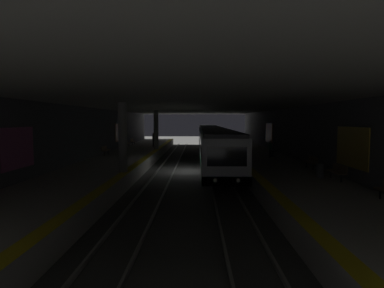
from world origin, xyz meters
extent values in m
plane|color=#42423F|center=(0.00, 0.00, 0.00)|extent=(120.00, 120.00, 0.00)
cube|color=gray|center=(0.00, -2.92, 0.08)|extent=(60.00, 0.09, 0.16)
cube|color=gray|center=(0.00, -1.48, 0.08)|extent=(60.00, 0.09, 0.16)
cube|color=gray|center=(0.00, 1.48, 0.08)|extent=(60.00, 0.09, 0.16)
cube|color=gray|center=(0.00, 2.92, 0.08)|extent=(60.00, 0.09, 0.16)
cube|color=#B7B2A8|center=(0.00, -6.55, 0.53)|extent=(60.00, 5.30, 1.05)
cube|color=yellow|center=(0.00, -4.20, 1.05)|extent=(60.00, 0.60, 0.01)
cube|color=#B7B2A8|center=(0.00, 6.55, 0.53)|extent=(60.00, 5.30, 1.05)
cube|color=yellow|center=(0.00, 4.20, 1.05)|extent=(60.00, 0.60, 0.01)
cube|color=#56565B|center=(0.00, -9.45, 2.80)|extent=(60.00, 0.50, 5.60)
cube|color=gold|center=(-9.65, -9.17, 2.95)|extent=(3.57, 0.06, 2.27)
cube|color=orange|center=(10.64, -9.17, 2.95)|extent=(3.33, 0.06, 2.28)
cube|color=#56565B|center=(0.00, 9.45, 2.80)|extent=(60.00, 0.50, 5.60)
cube|color=#BF4C8C|center=(-10.55, 9.17, 2.95)|extent=(3.05, 0.06, 2.24)
cube|color=orange|center=(10.87, 9.17, 2.95)|extent=(2.41, 0.06, 2.18)
cube|color=#ADAAA3|center=(0.00, 0.00, 5.80)|extent=(60.00, 19.40, 0.40)
cylinder|color=gray|center=(-6.86, 4.35, 3.33)|extent=(0.56, 0.56, 4.55)
cylinder|color=gray|center=(9.58, 4.35, 3.33)|extent=(0.56, 0.56, 4.55)
cube|color=silver|center=(-0.58, -2.20, 2.06)|extent=(18.26, 2.80, 2.70)
cube|color=#14663D|center=(-0.58, -2.20, 0.99)|extent=(18.26, 2.82, 0.56)
cube|color=black|center=(-0.58, -2.20, 2.41)|extent=(16.80, 2.83, 0.90)
cube|color=#47474C|center=(-0.58, -2.20, 3.53)|extent=(17.90, 2.58, 0.24)
cube|color=black|center=(-5.60, -2.20, 0.54)|extent=(2.20, 1.64, 0.76)
cube|color=black|center=(4.44, -2.20, 0.54)|extent=(2.20, 1.64, 0.76)
cube|color=black|center=(-9.73, -2.20, 2.41)|extent=(0.04, 2.24, 1.10)
cylinder|color=silver|center=(-9.73, -2.85, 1.06)|extent=(0.04, 0.24, 0.24)
cylinder|color=silver|center=(-9.73, -1.55, 1.06)|extent=(0.04, 0.24, 0.24)
cube|color=silver|center=(18.29, -2.20, 2.06)|extent=(18.26, 2.80, 2.70)
cube|color=#14663D|center=(18.29, -2.20, 0.99)|extent=(18.26, 2.82, 0.56)
cube|color=black|center=(18.29, -2.20, 2.41)|extent=(16.80, 2.83, 0.90)
cube|color=#47474C|center=(18.29, -2.20, 3.53)|extent=(17.90, 2.58, 0.24)
cube|color=black|center=(13.26, -2.20, 0.54)|extent=(2.20, 1.64, 0.76)
cube|color=black|center=(23.31, -2.20, 0.54)|extent=(2.20, 1.64, 0.76)
cylinder|color=#262628|center=(-13.76, -8.45, 1.26)|extent=(0.08, 0.08, 0.42)
cylinder|color=#262628|center=(-10.08, -8.45, 1.26)|extent=(0.08, 0.08, 0.42)
cylinder|color=#262628|center=(-8.72, -8.45, 1.26)|extent=(0.08, 0.08, 0.42)
cube|color=olive|center=(-9.40, -8.45, 1.51)|extent=(1.70, 0.44, 0.08)
cube|color=olive|center=(-9.40, -8.67, 1.71)|extent=(1.70, 0.06, 0.40)
cylinder|color=#262628|center=(-5.92, -8.45, 1.26)|extent=(0.08, 0.08, 0.42)
cylinder|color=#262628|center=(-4.56, -8.45, 1.26)|extent=(0.08, 0.08, 0.42)
cube|color=olive|center=(-5.24, -8.45, 1.51)|extent=(1.70, 0.44, 0.08)
cube|color=olive|center=(-5.24, -8.67, 1.71)|extent=(1.70, 0.06, 0.40)
cylinder|color=#262628|center=(2.61, 8.45, 1.26)|extent=(0.08, 0.08, 0.42)
cylinder|color=#262628|center=(3.97, 8.45, 1.26)|extent=(0.08, 0.08, 0.42)
cube|color=olive|center=(3.29, 8.45, 1.51)|extent=(1.70, 0.44, 0.08)
cube|color=olive|center=(3.29, 8.67, 1.71)|extent=(1.70, 0.06, 0.40)
cylinder|color=#262628|center=(12.09, 8.45, 1.26)|extent=(0.08, 0.08, 0.42)
cylinder|color=#262628|center=(13.45, 8.45, 1.26)|extent=(0.08, 0.08, 0.42)
cube|color=olive|center=(12.77, 8.45, 1.51)|extent=(1.70, 0.44, 0.08)
cube|color=olive|center=(12.77, 8.67, 1.71)|extent=(1.70, 0.06, 0.40)
cylinder|color=#262628|center=(15.65, 8.45, 1.26)|extent=(0.08, 0.08, 0.42)
cylinder|color=#262628|center=(17.01, 8.45, 1.26)|extent=(0.08, 0.08, 0.42)
cube|color=olive|center=(16.33, 8.45, 1.51)|extent=(1.70, 0.44, 0.08)
cube|color=olive|center=(16.33, 8.67, 1.71)|extent=(1.70, 0.06, 0.40)
cylinder|color=#262626|center=(1.27, -7.19, 1.44)|extent=(0.16, 0.16, 0.78)
cylinder|color=#262626|center=(1.47, -7.19, 1.44)|extent=(0.16, 0.16, 0.78)
cube|color=#2D754C|center=(1.37, -7.19, 2.11)|extent=(0.36, 0.22, 0.55)
cylinder|color=#2D754C|center=(1.12, -7.19, 2.06)|extent=(0.10, 0.10, 0.52)
cylinder|color=#2D754C|center=(1.62, -7.19, 2.06)|extent=(0.10, 0.10, 0.52)
sphere|color=tan|center=(1.37, -7.19, 2.49)|extent=(0.21, 0.21, 0.21)
cylinder|color=#242424|center=(13.14, 5.20, 1.49)|extent=(0.16, 0.16, 0.88)
cylinder|color=#242424|center=(13.34, 5.20, 1.49)|extent=(0.16, 0.16, 0.88)
cube|color=#333338|center=(13.24, 5.20, 2.25)|extent=(0.36, 0.22, 0.63)
cylinder|color=#333338|center=(12.99, 5.20, 2.20)|extent=(0.10, 0.10, 0.59)
cylinder|color=#333338|center=(13.49, 5.20, 2.20)|extent=(0.10, 0.10, 0.59)
sphere|color=tan|center=(13.24, 5.20, 2.68)|extent=(0.24, 0.24, 0.24)
cube|color=black|center=(1.93, -7.55, 1.35)|extent=(0.35, 0.25, 0.60)
cylinder|color=#333333|center=(1.93, -7.55, 1.80)|extent=(0.02, 0.02, 0.30)
cylinder|color=#595B5E|center=(-8.73, -7.80, 1.48)|extent=(0.44, 0.44, 0.85)
camera|label=1|loc=(-27.20, -0.55, 4.44)|focal=29.27mm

